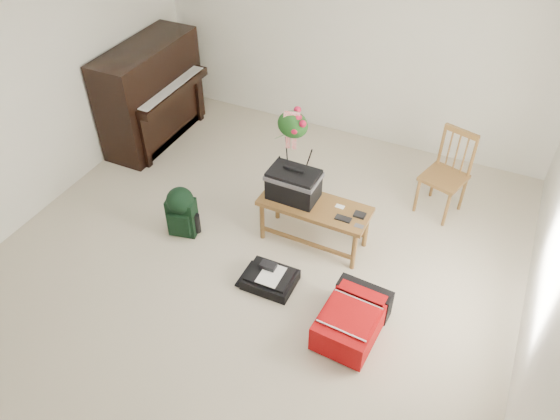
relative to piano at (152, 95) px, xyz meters
The scene contains 11 objects.
floor 2.77m from the piano, 36.20° to the right, with size 5.00×5.50×0.01m, color beige.
ceiling 3.31m from the piano, 36.20° to the right, with size 5.00×5.50×0.01m, color white.
wall_back 2.55m from the piano, 27.74° to the left, with size 5.00×0.04×2.50m, color white.
wall_left 1.76m from the piano, 101.09° to the right, with size 0.04×5.50×2.50m, color white.
piano is the anchor object (origin of this frame).
bench 2.62m from the piano, 21.57° to the right, with size 1.11×0.46×0.85m.
dining_chair 3.65m from the piano, ahead, with size 0.52×0.52×0.96m.
red_suitcase 3.84m from the piano, 28.91° to the right, with size 0.52×0.74×0.30m.
black_duffel 3.03m from the piano, 34.52° to the right, with size 0.47×0.38×0.20m.
green_backpack 1.96m from the piano, 47.25° to the right, with size 0.32×0.29×0.57m.
flower_stand 2.28m from the piano, 15.89° to the right, with size 0.49×0.49×1.28m.
Camera 1 is at (1.85, -3.22, 3.94)m, focal length 35.00 mm.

